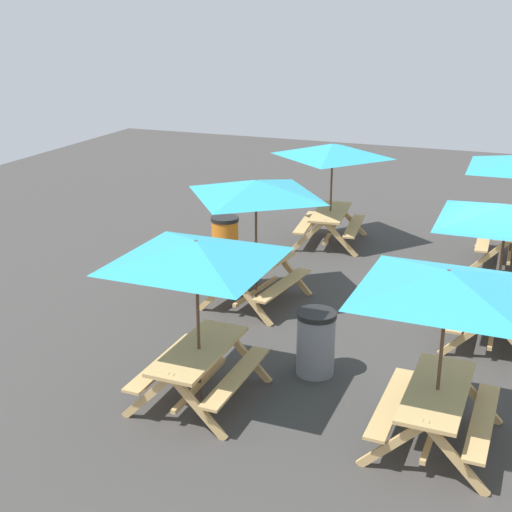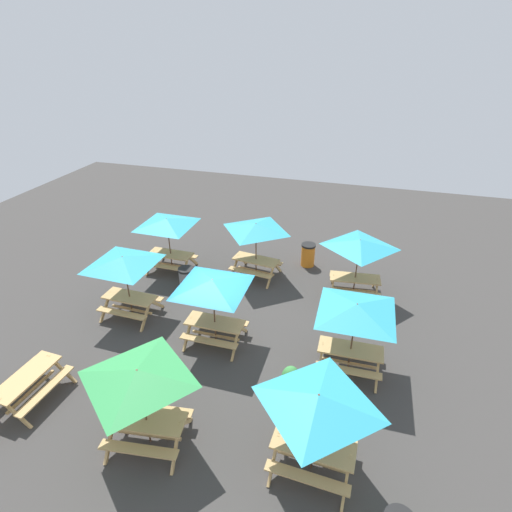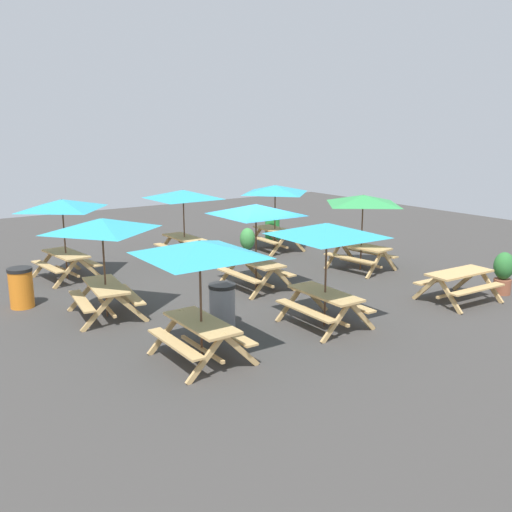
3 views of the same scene
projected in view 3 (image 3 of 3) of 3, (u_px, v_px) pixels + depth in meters
The scene contains 15 objects.
ground_plane at pixel (247, 289), 15.40m from camera, with size 33.10×33.10×0.00m, color #3D3A38.
picnic_table_0 at pixel (102, 232), 12.75m from camera, with size 2.25×2.25×2.34m.
picnic_table_1 at pixel (327, 237), 12.14m from camera, with size 2.83×2.83×2.34m.
picnic_table_2 at pixel (256, 216), 15.01m from camera, with size 2.83×2.83×2.34m.
picnic_table_3 at pixel (200, 257), 10.30m from camera, with size 2.83×2.83×2.34m.
picnic_table_4 at pixel (275, 194), 19.76m from camera, with size 2.09×2.09×2.34m.
picnic_table_5 at pixel (183, 199), 18.31m from camera, with size 2.83×2.83×2.34m.
picnic_table_6 at pixel (363, 205), 16.99m from camera, with size 2.24×2.24×2.34m.
picnic_table_7 at pixel (62, 210), 15.99m from camera, with size 2.20×2.20×2.34m.
picnic_table_8 at pixel (459, 280), 14.21m from camera, with size 1.61×1.86×0.81m.
trash_bin_green at pixel (272, 226), 22.13m from camera, with size 0.59×0.59×0.98m.
trash_bin_orange at pixel (21, 288), 13.75m from camera, with size 0.59×0.59×0.98m.
trash_bin_gray at pixel (222, 306), 12.37m from camera, with size 0.59×0.59×0.98m.
potted_plant_0 at pixel (503, 272), 14.82m from camera, with size 0.51×0.51×1.12m.
potted_plant_1 at pixel (248, 244), 18.39m from camera, with size 0.49×0.49×1.10m.
Camera 3 is at (12.22, -8.38, 4.32)m, focal length 40.00 mm.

